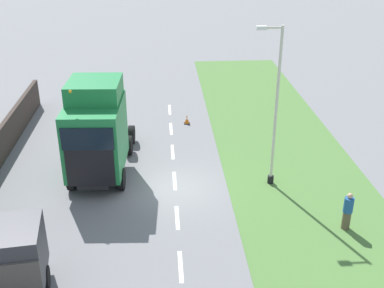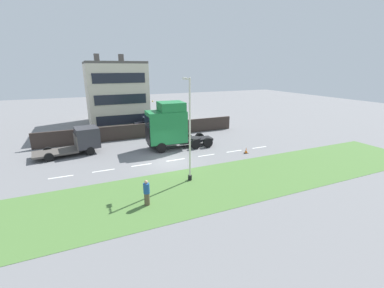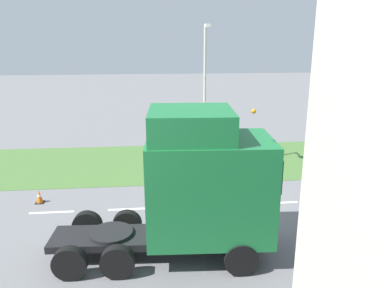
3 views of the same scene
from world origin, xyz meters
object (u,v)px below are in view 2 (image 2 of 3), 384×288
Objects in this scene: lorry_cab at (169,126)px; flatbed_truck at (82,140)px; lamp_post at (189,134)px; pedestrian at (147,193)px; parked_car at (152,125)px; traffic_cone_lead at (246,150)px.

lorry_cab reaches higher than flatbed_truck.
lorry_cab is at bearing -8.17° from lamp_post.
lorry_cab is at bearing -25.70° from pedestrian.
parked_car is at bearing 1.81° from lorry_cab.
parked_car is 18.43m from pedestrian.
flatbed_truck is at bearing 127.02° from parked_car.
parked_car is at bearing -4.88° from lamp_post.
flatbed_truck is 0.82× the size of lamp_post.
lorry_cab is at bearing 54.50° from traffic_cone_lead.
lorry_cab is 0.95× the size of lamp_post.
lamp_post is 13.10× the size of traffic_cone_lead.
traffic_cone_lead is (-4.65, -6.52, -2.17)m from lorry_cab.
lorry_cab reaches higher than traffic_cone_lead.
lamp_post is at bearing -178.49° from parked_car.
lorry_cab is 8.30m from traffic_cone_lead.
lamp_post is (-15.30, 1.31, 2.52)m from parked_car.
traffic_cone_lead is at bearing -65.37° from lamp_post.
traffic_cone_lead is at bearing -145.14° from parked_car.
lamp_post is at bearing 28.15° from flatbed_truck.
pedestrian is (-2.37, 3.90, -2.76)m from lamp_post.
pedestrian is (-17.68, 5.21, -0.23)m from parked_car.
lorry_cab is at bearing -174.68° from parked_car.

